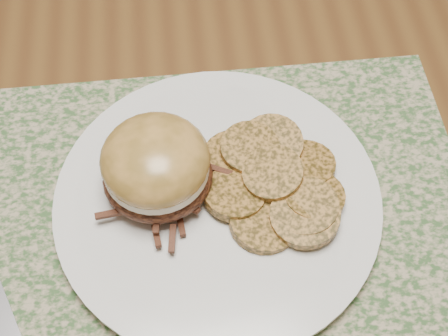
% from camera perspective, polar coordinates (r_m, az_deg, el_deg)
% --- Properties ---
extents(ground, '(3.50, 3.50, 0.00)m').
position_cam_1_polar(ground, '(1.33, -9.77, -10.74)').
color(ground, '#52351C').
rests_on(ground, ground).
extents(dining_table, '(1.50, 0.90, 0.75)m').
position_cam_1_polar(dining_table, '(0.77, -17.06, 8.16)').
color(dining_table, brown).
rests_on(dining_table, ground).
extents(placemat, '(0.45, 0.33, 0.00)m').
position_cam_1_polar(placemat, '(0.53, -1.04, -4.90)').
color(placemat, '#36582D').
rests_on(placemat, dining_table).
extents(dinner_plate, '(0.26, 0.26, 0.02)m').
position_cam_1_polar(dinner_plate, '(0.53, -0.58, -3.02)').
color(dinner_plate, silver).
rests_on(dinner_plate, placemat).
extents(pork_sandwich, '(0.09, 0.09, 0.07)m').
position_cam_1_polar(pork_sandwich, '(0.50, -6.22, 0.11)').
color(pork_sandwich, black).
rests_on(pork_sandwich, dinner_plate).
extents(roasted_potatoes, '(0.13, 0.15, 0.03)m').
position_cam_1_polar(roasted_potatoes, '(0.52, 4.69, -1.29)').
color(roasted_potatoes, '#A36E30').
rests_on(roasted_potatoes, dinner_plate).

